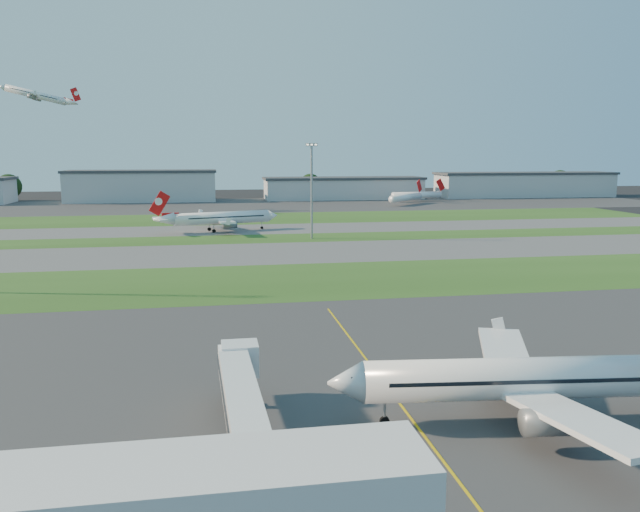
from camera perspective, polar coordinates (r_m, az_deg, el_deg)
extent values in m
plane|color=black|center=(64.53, 1.26, -11.54)|extent=(700.00, 700.00, 0.00)
cube|color=#333335|center=(64.53, 1.26, -11.54)|extent=(300.00, 70.00, 0.01)
cube|color=#274A18|center=(114.11, -3.76, -2.31)|extent=(300.00, 34.00, 0.01)
cube|color=#515154|center=(146.45, -5.14, 0.26)|extent=(300.00, 32.00, 0.01)
cube|color=#274A18|center=(171.11, -5.83, 1.56)|extent=(300.00, 18.00, 0.01)
cube|color=#515154|center=(192.89, -6.30, 2.43)|extent=(300.00, 26.00, 0.01)
cube|color=#274A18|center=(225.64, -6.83, 3.42)|extent=(300.00, 40.00, 0.01)
cube|color=#333335|center=(285.33, -7.48, 4.63)|extent=(400.00, 80.00, 0.01)
cube|color=gold|center=(65.62, 5.64, -11.23)|extent=(0.25, 60.00, 0.02)
cube|color=#AE0C09|center=(36.60, -13.02, -19.48)|extent=(10.00, 0.30, 2.20)
cylinder|color=silver|center=(38.15, -6.45, -20.24)|extent=(4.00, 4.00, 4.00)
cube|color=white|center=(49.03, -7.07, -13.54)|extent=(3.44, 24.08, 2.60)
cube|color=black|center=(49.03, -7.07, -13.54)|extent=(3.59, 24.08, 0.80)
cube|color=white|center=(59.70, -7.33, -9.30)|extent=(3.40, 3.00, 3.00)
cylinder|color=gray|center=(58.74, -7.20, -12.10)|extent=(0.70, 0.70, 3.20)
cube|color=black|center=(59.20, -7.17, -13.23)|extent=(2.20, 1.20, 0.70)
cylinder|color=white|center=(57.29, 18.39, -10.56)|extent=(28.54, 6.51, 3.59)
cube|color=white|center=(51.45, 22.61, -13.69)|extent=(6.18, 14.61, 1.46)
cube|color=white|center=(64.41, 16.61, -8.69)|extent=(8.83, 14.76, 1.46)
cylinder|color=slate|center=(52.98, 20.10, -14.07)|extent=(4.17, 2.57, 2.17)
cylinder|color=slate|center=(62.42, 16.00, -10.25)|extent=(4.17, 2.57, 2.17)
cylinder|color=white|center=(188.97, -8.93, 3.47)|extent=(28.88, 11.44, 3.67)
cube|color=red|center=(184.13, -14.46, 4.67)|extent=(6.12, 2.03, 7.31)
cube|color=white|center=(196.14, -9.85, 3.51)|extent=(10.98, 14.73, 1.49)
cube|color=white|center=(181.39, -8.51, 3.08)|extent=(4.81, 14.62, 1.49)
cylinder|color=slate|center=(194.61, -9.26, 3.17)|extent=(4.51, 3.24, 2.22)
cylinder|color=slate|center=(183.95, -8.27, 2.84)|extent=(4.51, 3.24, 2.22)
cylinder|color=white|center=(281.49, -24.53, 13.25)|extent=(22.93, 3.81, 2.89)
cube|color=red|center=(279.26, -21.60, 14.27)|extent=(4.94, 0.47, 5.76)
cube|color=white|center=(275.37, -24.64, 13.27)|extent=(6.49, 11.92, 1.18)
cube|color=white|center=(287.26, -24.12, 13.11)|extent=(5.67, 11.87, 1.18)
cylinder|color=slate|center=(277.17, -24.79, 13.06)|extent=(3.26, 1.88, 1.75)
cylinder|color=slate|center=(285.78, -24.40, 12.94)|extent=(3.26, 1.88, 1.75)
cylinder|color=white|center=(288.10, 7.85, 5.31)|extent=(20.95, 20.34, 3.20)
cube|color=red|center=(299.30, 9.07, 6.35)|extent=(3.94, 3.81, 6.16)
cylinder|color=white|center=(306.95, 8.83, 5.53)|extent=(26.17, 7.57, 3.20)
cube|color=red|center=(313.07, 10.96, 6.42)|extent=(5.15, 1.17, 6.16)
cylinder|color=gray|center=(169.60, -0.77, 5.78)|extent=(0.60, 0.60, 25.00)
cube|color=gray|center=(169.29, -0.78, 10.15)|extent=(3.20, 0.50, 0.80)
cube|color=#FFF2CC|center=(169.29, -0.78, 10.15)|extent=(2.80, 0.70, 0.35)
cube|color=#A6A9AE|center=(316.33, -15.96, 6.08)|extent=(70.00, 22.00, 14.00)
cube|color=#383A3F|center=(316.03, -16.02, 7.45)|extent=(71.40, 23.00, 1.20)
cube|color=#A6A9AE|center=(321.66, 2.16, 6.12)|extent=(80.00, 22.00, 10.00)
cube|color=#383A3F|center=(321.39, 2.17, 7.12)|extent=(81.60, 23.00, 1.20)
cube|color=#A6A9AE|center=(356.04, 18.20, 6.13)|extent=(95.00, 22.00, 12.00)
cube|color=#383A3F|center=(355.78, 18.26, 7.19)|extent=(96.90, 23.00, 1.20)
cylinder|color=black|center=(344.16, -26.51, 4.89)|extent=(1.00, 1.00, 4.40)
sphere|color=black|center=(343.90, -26.57, 5.71)|extent=(12.10, 12.10, 12.10)
cylinder|color=black|center=(325.96, -11.32, 5.42)|extent=(1.00, 1.00, 3.60)
sphere|color=black|center=(325.72, -11.35, 6.13)|extent=(9.90, 9.90, 9.90)
cylinder|color=black|center=(332.86, -0.88, 5.73)|extent=(1.00, 1.00, 4.20)
sphere|color=black|center=(332.59, -0.89, 6.55)|extent=(11.55, 11.55, 11.55)
cylinder|color=black|center=(350.53, 11.43, 5.70)|extent=(1.00, 1.00, 3.80)
sphere|color=black|center=(350.30, 11.45, 6.40)|extent=(10.45, 10.45, 10.45)
cylinder|color=black|center=(384.85, 21.03, 5.63)|extent=(1.00, 1.00, 4.60)
sphere|color=black|center=(384.61, 21.07, 6.40)|extent=(12.65, 12.65, 12.65)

